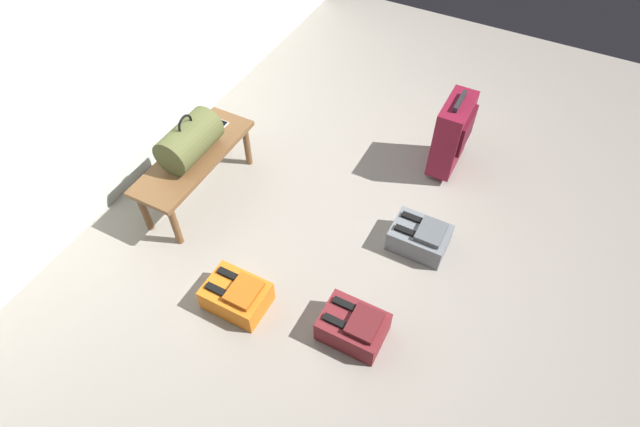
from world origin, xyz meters
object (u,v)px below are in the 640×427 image
at_px(cell_phone, 218,122).
at_px(suitcase_upright_burgundy, 452,134).
at_px(bench, 195,161).
at_px(backpack_orange, 237,295).
at_px(backpack_grey, 420,237).
at_px(backpack_maroon, 353,326).
at_px(duffel_bag_olive, 189,140).

height_order(cell_phone, suitcase_upright_burgundy, suitcase_upright_burgundy).
xyz_separation_m(bench, backpack_orange, (-0.66, -0.76, -0.24)).
relative_size(cell_phone, backpack_grey, 0.38).
distance_m(bench, backpack_grey, 1.64).
xyz_separation_m(cell_phone, backpack_maroon, (-0.88, -1.53, -0.30)).
bearing_deg(backpack_grey, bench, 100.30).
bearing_deg(backpack_maroon, duffel_bag_olive, 70.77).
height_order(backpack_grey, backpack_orange, same).
bearing_deg(backpack_orange, bench, 48.90).
xyz_separation_m(backpack_orange, backpack_maroon, (0.14, -0.73, 0.00)).
bearing_deg(backpack_orange, backpack_maroon, -78.85).
bearing_deg(duffel_bag_olive, bench, -0.00).
bearing_deg(duffel_bag_olive, backpack_maroon, -109.23).
relative_size(duffel_bag_olive, backpack_orange, 1.16).
bearing_deg(backpack_orange, cell_phone, 38.00).
distance_m(backpack_orange, backpack_maroon, 0.74).
relative_size(suitcase_upright_burgundy, backpack_grey, 1.71).
bearing_deg(duffel_bag_olive, suitcase_upright_burgundy, -53.52).
distance_m(cell_phone, backpack_maroon, 1.79).
height_order(suitcase_upright_burgundy, backpack_orange, suitcase_upright_burgundy).
xyz_separation_m(bench, backpack_maroon, (-0.52, -1.49, -0.24)).
distance_m(backpack_grey, backpack_maroon, 0.82).
height_order(bench, backpack_orange, bench).
xyz_separation_m(suitcase_upright_burgundy, backpack_orange, (-1.78, 0.75, -0.24)).
bearing_deg(backpack_maroon, backpack_grey, -7.97).
height_order(bench, duffel_bag_olive, duffel_bag_olive).
relative_size(bench, backpack_grey, 2.63).
xyz_separation_m(duffel_bag_olive, backpack_orange, (-0.66, -0.76, -0.43)).
bearing_deg(cell_phone, backpack_maroon, -119.96).
bearing_deg(bench, suitcase_upright_burgundy, -53.52).
distance_m(bench, backpack_orange, 1.04).
relative_size(backpack_grey, backpack_maroon, 1.00).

